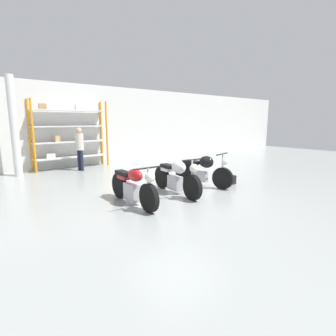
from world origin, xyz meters
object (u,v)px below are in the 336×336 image
object	(u,v)px
shelving_rack	(69,133)
motorcycle_red	(133,186)
motorcycle_white	(176,177)
person_browsing	(80,145)
toolbox	(229,180)
motorcycle_black	(203,170)

from	to	relation	value
shelving_rack	motorcycle_red	size ratio (longest dim) A/B	1.50
motorcycle_white	person_browsing	world-z (taller)	person_browsing
toolbox	person_browsing	bearing A→B (deg)	118.18
motorcycle_red	motorcycle_white	size ratio (longest dim) A/B	0.97
motorcycle_white	toolbox	world-z (taller)	motorcycle_white
shelving_rack	motorcycle_black	size ratio (longest dim) A/B	1.56
motorcycle_black	person_browsing	distance (m)	5.35
motorcycle_black	toolbox	size ratio (longest dim) A/B	4.55
shelving_rack	toolbox	bearing A→B (deg)	-64.21
motorcycle_red	motorcycle_black	xyz separation A→B (m)	(2.68, 0.24, 0.05)
motorcycle_white	motorcycle_black	xyz separation A→B (m)	(1.24, 0.18, 0.02)
motorcycle_black	person_browsing	world-z (taller)	person_browsing
motorcycle_red	motorcycle_white	bearing A→B (deg)	94.04
motorcycle_red	motorcycle_white	distance (m)	1.44
motorcycle_red	toolbox	size ratio (longest dim) A/B	4.73
motorcycle_black	motorcycle_white	bearing A→B (deg)	-95.11
motorcycle_black	shelving_rack	bearing A→B (deg)	-172.46
motorcycle_white	motorcycle_black	size ratio (longest dim) A/B	1.07
motorcycle_red	person_browsing	bearing A→B (deg)	174.45
motorcycle_white	person_browsing	size ratio (longest dim) A/B	1.23
toolbox	motorcycle_black	bearing A→B (deg)	153.94
motorcycle_red	toolbox	distance (m)	3.49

